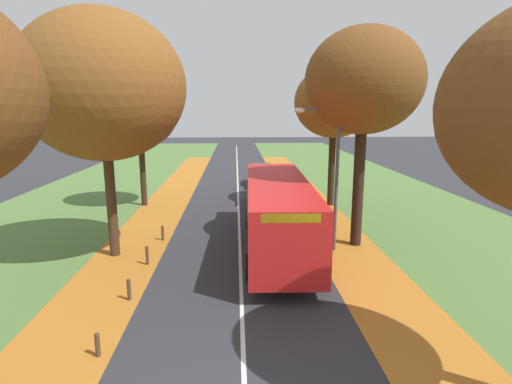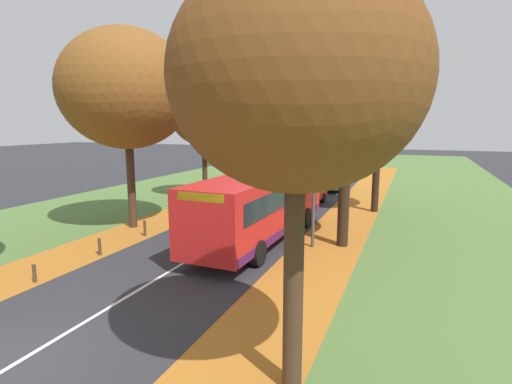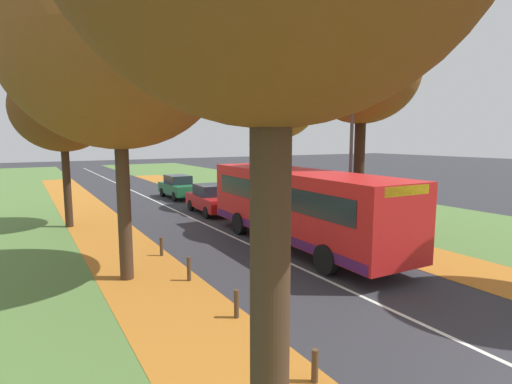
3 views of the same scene
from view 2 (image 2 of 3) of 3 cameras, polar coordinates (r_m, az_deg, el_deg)
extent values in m
plane|color=#2D2D33|center=(10.71, -31.55, -20.41)|extent=(160.00, 160.00, 0.00)
cube|color=#517538|center=(30.89, -11.96, 0.00)|extent=(12.00, 90.00, 0.01)
cube|color=#B26B23|center=(23.49, -10.69, -3.00)|extent=(2.80, 60.00, 0.00)
cube|color=#517538|center=(25.86, 24.45, -2.56)|extent=(12.00, 90.00, 0.01)
cube|color=#B26B23|center=(20.22, 12.03, -5.13)|extent=(2.80, 60.00, 0.00)
cube|color=silver|center=(26.96, 4.56, -1.23)|extent=(0.12, 80.00, 0.01)
cylinder|color=#422D1E|center=(20.59, -17.39, 1.11)|extent=(0.39, 0.39, 4.38)
ellipsoid|color=brown|center=(20.44, -18.06, 13.80)|extent=(6.27, 6.27, 5.65)
cylinder|color=#382619|center=(28.24, -7.32, 3.26)|extent=(0.35, 0.35, 3.94)
ellipsoid|color=brown|center=(28.06, -7.48, 10.66)|extent=(4.45, 4.45, 4.00)
cylinder|color=#422D1E|center=(7.75, 5.35, -13.16)|extent=(0.38, 0.38, 4.24)
ellipsoid|color=brown|center=(7.18, 5.85, 16.03)|extent=(4.48, 4.48, 4.03)
cylinder|color=black|center=(16.95, 12.51, 0.97)|extent=(0.47, 0.47, 5.21)
ellipsoid|color=brown|center=(16.87, 13.08, 15.96)|extent=(4.83, 4.83, 4.34)
cylinder|color=black|center=(24.23, 16.79, 2.57)|extent=(0.41, 0.41, 4.54)
ellipsoid|color=brown|center=(24.09, 17.27, 12.16)|extent=(4.74, 4.74, 4.27)
cylinder|color=#4C3823|center=(15.11, -29.10, -10.15)|extent=(0.12, 0.12, 0.61)
cylinder|color=#4C3823|center=(16.97, -21.44, -7.31)|extent=(0.12, 0.12, 0.70)
cylinder|color=#4C3823|center=(19.14, -15.60, -5.02)|extent=(0.12, 0.12, 0.74)
cylinder|color=#4C3823|center=(21.42, -10.71, -3.32)|extent=(0.12, 0.12, 0.69)
cylinder|color=#47474C|center=(16.47, 8.31, 2.23)|extent=(0.14, 0.14, 6.00)
cylinder|color=#47474C|center=(16.55, 5.81, 12.37)|extent=(1.60, 0.10, 0.10)
ellipsoid|color=silver|center=(16.79, 3.12, 12.20)|extent=(0.44, 0.28, 0.20)
cube|color=red|center=(17.67, 0.90, -1.34)|extent=(2.83, 10.47, 2.50)
cube|color=#19232D|center=(13.11, -7.80, -3.80)|extent=(2.30, 0.17, 1.30)
cube|color=#19232D|center=(17.60, 0.90, -0.06)|extent=(2.83, 9.23, 0.80)
cube|color=#4C1951|center=(17.90, 0.89, -4.70)|extent=(2.84, 10.27, 0.32)
cube|color=yellow|center=(12.94, -7.92, -0.71)|extent=(1.75, 0.14, 0.28)
cylinder|color=black|center=(14.66, 0.31, -8.73)|extent=(0.33, 0.97, 0.96)
cylinder|color=black|center=(15.71, -7.75, -7.56)|extent=(0.33, 0.97, 0.96)
cylinder|color=black|center=(20.19, 7.15, -3.63)|extent=(0.33, 0.97, 0.96)
cylinder|color=black|center=(20.96, 0.90, -3.06)|extent=(0.33, 0.97, 0.96)
cube|color=#B21919|center=(25.47, 7.09, -0.40)|extent=(1.91, 4.28, 0.70)
cube|color=#19232D|center=(25.51, 7.23, 1.10)|extent=(1.54, 2.09, 0.60)
cylinder|color=black|center=(24.09, 7.92, -1.85)|extent=(0.25, 0.65, 0.64)
cylinder|color=black|center=(24.57, 4.42, -1.56)|extent=(0.25, 0.65, 0.64)
cylinder|color=black|center=(26.55, 9.54, -0.81)|extent=(0.25, 0.65, 0.64)
cylinder|color=black|center=(26.99, 6.33, -0.56)|extent=(0.25, 0.65, 0.64)
cube|color=#1E6038|center=(31.67, 10.79, 1.50)|extent=(1.75, 4.22, 0.70)
cube|color=#19232D|center=(31.73, 10.88, 2.69)|extent=(1.47, 2.03, 0.60)
cylinder|color=black|center=(30.32, 11.78, 0.43)|extent=(0.23, 0.64, 0.64)
cylinder|color=black|center=(30.61, 8.89, 0.61)|extent=(0.23, 0.64, 0.64)
cylinder|color=black|center=(32.87, 12.53, 1.12)|extent=(0.23, 0.64, 0.64)
cylinder|color=black|center=(33.13, 9.85, 1.27)|extent=(0.23, 0.64, 0.64)
camera|label=1|loc=(7.94, -69.89, 9.00)|focal=28.00mm
camera|label=3|loc=(15.93, -54.56, 2.43)|focal=28.00mm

